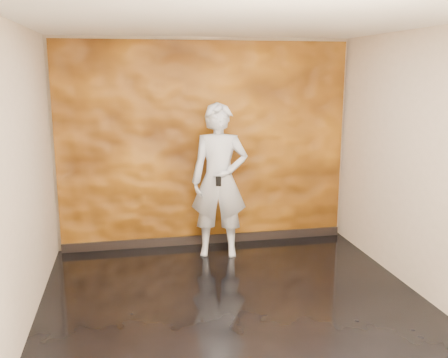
# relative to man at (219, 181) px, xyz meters

# --- Properties ---
(room) EXTENTS (4.02, 4.02, 2.81)m
(room) POSITION_rel_man_xyz_m (-0.10, -1.48, 0.41)
(room) COLOR black
(room) RESTS_ON ground
(feature_wall) EXTENTS (3.90, 0.06, 2.75)m
(feature_wall) POSITION_rel_man_xyz_m (-0.10, 0.48, 0.39)
(feature_wall) COLOR #C37418
(feature_wall) RESTS_ON ground
(baseboard) EXTENTS (3.90, 0.04, 0.12)m
(baseboard) POSITION_rel_man_xyz_m (-0.10, 0.44, -0.93)
(baseboard) COLOR black
(baseboard) RESTS_ON ground
(man) EXTENTS (0.81, 0.62, 1.98)m
(man) POSITION_rel_man_xyz_m (0.00, 0.00, 0.00)
(man) COLOR #ACB1BC
(man) RESTS_ON ground
(phone) EXTENTS (0.07, 0.04, 0.12)m
(phone) POSITION_rel_man_xyz_m (-0.06, -0.26, 0.05)
(phone) COLOR black
(phone) RESTS_ON man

